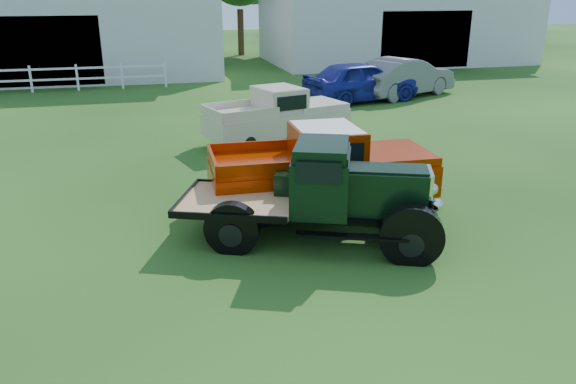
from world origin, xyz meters
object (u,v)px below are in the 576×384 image
object	(u,v)px
vintage_flatbed	(316,192)
misc_car_blue	(361,81)
misc_car_grey	(404,77)
white_pickup	(277,116)
red_pickup	(321,167)

from	to	relation	value
vintage_flatbed	misc_car_blue	xyz separation A→B (m)	(5.93, 12.78, -0.09)
vintage_flatbed	misc_car_blue	world-z (taller)	vintage_flatbed
misc_car_blue	misc_car_grey	distance (m)	2.39
white_pickup	misc_car_grey	xyz separation A→B (m)	(7.24, 6.34, 0.01)
vintage_flatbed	red_pickup	xyz separation A→B (m)	(0.62, 1.61, -0.05)
vintage_flatbed	white_pickup	bearing A→B (deg)	104.33
white_pickup	misc_car_grey	bearing A→B (deg)	25.41
red_pickup	misc_car_grey	size ratio (longest dim) A/B	0.96
misc_car_blue	white_pickup	bearing A→B (deg)	126.24
red_pickup	misc_car_blue	distance (m)	12.37
white_pickup	misc_car_blue	world-z (taller)	misc_car_blue
red_pickup	misc_car_blue	world-z (taller)	red_pickup
red_pickup	white_pickup	xyz separation A→B (m)	(0.35, 5.53, -0.06)
white_pickup	misc_car_blue	xyz separation A→B (m)	(4.96, 5.64, 0.02)
vintage_flatbed	misc_car_grey	distance (m)	15.78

